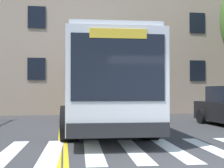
% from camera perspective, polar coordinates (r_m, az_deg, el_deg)
% --- Properties ---
extents(crosswalk, '(12.06, 4.00, 0.01)m').
position_cam_1_polar(crosswalk, '(8.66, 14.41, -11.40)').
color(crosswalk, white).
rests_on(crosswalk, ground).
extents(lane_line_yellow_inner, '(0.12, 36.00, 0.01)m').
position_cam_1_polar(lane_line_yellow_inner, '(21.89, -9.14, -5.27)').
color(lane_line_yellow_inner, gold).
rests_on(lane_line_yellow_inner, ground).
extents(lane_line_yellow_outer, '(0.12, 36.00, 0.01)m').
position_cam_1_polar(lane_line_yellow_outer, '(21.89, -8.72, -5.27)').
color(lane_line_yellow_outer, gold).
rests_on(lane_line_yellow_outer, ground).
extents(city_bus, '(3.40, 11.13, 3.32)m').
position_cam_1_polar(city_bus, '(13.09, -1.89, -0.13)').
color(city_bus, white).
rests_on(city_bus, ground).
extents(traffic_light_overhead, '(0.40, 3.88, 4.53)m').
position_cam_1_polar(traffic_light_overhead, '(14.97, -4.21, 4.39)').
color(traffic_light_overhead, '#28282D').
rests_on(traffic_light_overhead, ground).
extents(building_facade, '(40.23, 8.55, 11.67)m').
position_cam_1_polar(building_facade, '(24.92, -0.25, 8.68)').
color(building_facade, tan).
rests_on(building_facade, ground).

